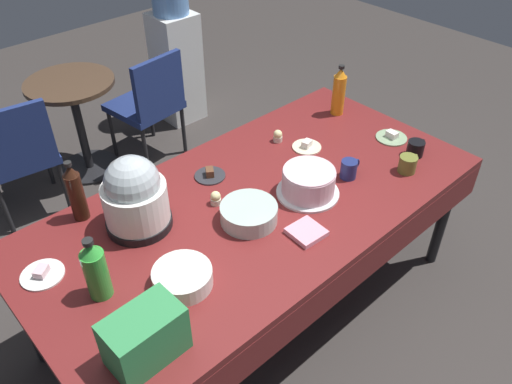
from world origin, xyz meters
The scene contains 25 objects.
ground centered at (0.00, 0.00, 0.00)m, with size 9.00×9.00×0.00m, color #383330.
potluck_table centered at (0.00, 0.00, 0.69)m, with size 2.20×1.10×0.75m.
frosted_layer_cake centered at (0.22, -0.13, 0.82)m, with size 0.30×0.30×0.14m.
slow_cooker centered at (-0.49, 0.22, 0.91)m, with size 0.29×0.29×0.35m.
glass_salad_bowl centered at (-0.12, -0.08, 0.79)m, with size 0.26×0.26×0.08m, color #B2C6BC.
ceramic_snack_bowl centered at (-0.56, -0.19, 0.79)m, with size 0.23×0.23×0.07m, color silver.
dessert_plate_charcoal centered at (-0.04, 0.29, 0.76)m, with size 0.15×0.15×0.05m.
dessert_plate_cream centered at (0.50, 0.14, 0.76)m, with size 0.16×0.16×0.04m.
dessert_plate_sage centered at (0.91, -0.11, 0.76)m, with size 0.17×0.17×0.04m.
dessert_plate_white centered at (-0.94, 0.23, 0.76)m, with size 0.17×0.17×0.04m.
cupcake_lemon centered at (-0.34, 0.46, 0.78)m, with size 0.05×0.05×0.07m.
cupcake_vanilla centered at (0.43, 0.30, 0.78)m, with size 0.05×0.05×0.07m.
cupcake_cocoa centered at (-0.15, 0.11, 0.78)m, with size 0.05×0.05×0.07m.
soda_bottle_lime_soda centered at (-0.81, -0.01, 0.88)m, with size 0.09×0.09×0.28m.
soda_bottle_cola centered at (-0.65, 0.44, 0.89)m, with size 0.07×0.07×0.30m.
soda_bottle_orange_juice centered at (0.90, 0.28, 0.89)m, with size 0.08×0.08×0.30m.
coffee_mug_black centered at (0.87, -0.29, 0.79)m, with size 0.13×0.09×0.08m.
coffee_mug_navy centered at (0.46, -0.17, 0.80)m, with size 0.12×0.08×0.09m.
coffee_mug_olive centered at (0.72, -0.34, 0.79)m, with size 0.13×0.09×0.09m.
soda_carton centered at (-0.83, -0.36, 0.85)m, with size 0.26×0.16×0.20m, color #338C4C.
paper_napkin_stack centered at (0.01, -0.32, 0.76)m, with size 0.14×0.14×0.02m, color pink.
maroon_chair_left centered at (-0.56, 1.58, 0.49)m, with size 0.49×0.49×0.85m.
maroon_chair_right centered at (0.41, 1.58, 0.49)m, with size 0.50×0.50×0.85m.
round_cafe_table centered at (-0.05, 1.81, 0.50)m, with size 0.60×0.60×0.72m.
water_cooler centered at (0.93, 1.97, 0.59)m, with size 0.32×0.32×1.24m.
Camera 1 is at (-1.25, -1.36, 2.27)m, focal length 35.86 mm.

